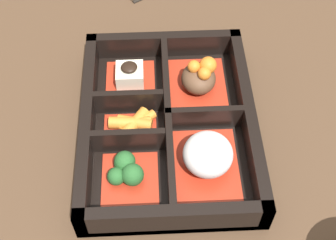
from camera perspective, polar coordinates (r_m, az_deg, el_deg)
name	(u,v)px	position (r m, az deg, el deg)	size (l,w,h in m)	color
ground_plane	(168,132)	(0.60, 0.00, -1.43)	(3.00, 3.00, 0.00)	#4C3523
bento_base	(168,129)	(0.60, 0.00, -1.15)	(0.28, 0.21, 0.01)	black
bento_rim	(166,121)	(0.58, -0.24, -0.16)	(0.28, 0.21, 0.04)	black
bowl_stew	(199,79)	(0.62, 3.82, 4.95)	(0.10, 0.07, 0.05)	#B22D19
bowl_rice	(208,157)	(0.54, 4.85, -4.50)	(0.10, 0.07, 0.05)	#B22D19
bowl_tofu	(130,77)	(0.63, -4.64, 5.19)	(0.07, 0.07, 0.04)	#B22D19
bowl_carrots	(132,124)	(0.58, -4.36, -0.53)	(0.05, 0.07, 0.02)	#B22D19
bowl_greens	(127,172)	(0.54, -5.02, -6.38)	(0.07, 0.07, 0.03)	#B22D19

